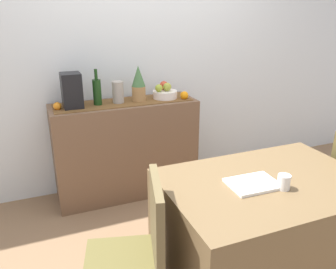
{
  "coord_description": "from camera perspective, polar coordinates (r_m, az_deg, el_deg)",
  "views": [
    {
      "loc": [
        -0.99,
        -1.97,
        1.69
      ],
      "look_at": [
        -0.05,
        0.35,
        0.76
      ],
      "focal_mm": 36.78,
      "sensor_mm": 36.0,
      "label": 1
    }
  ],
  "objects": [
    {
      "name": "ground_plane",
      "position": [
        2.79,
        3.94,
        -17.35
      ],
      "size": [
        6.4,
        6.4,
        0.02
      ],
      "primitive_type": "cube",
      "color": "#816245",
      "rests_on": "ground"
    },
    {
      "name": "room_wall_rear",
      "position": [
        3.32,
        -4.62,
        14.36
      ],
      "size": [
        6.4,
        0.06,
        2.7
      ],
      "primitive_type": "cube",
      "color": "silver",
      "rests_on": "ground"
    },
    {
      "name": "sideboard_console",
      "position": [
        3.23,
        -6.93,
        -2.44
      ],
      "size": [
        1.3,
        0.42,
        0.9
      ],
      "primitive_type": "cube",
      "color": "brown",
      "rests_on": "ground"
    },
    {
      "name": "table_runner",
      "position": [
        3.09,
        -7.28,
        5.31
      ],
      "size": [
        1.22,
        0.32,
        0.01
      ],
      "primitive_type": "cube",
      "color": "brown",
      "rests_on": "sideboard_console"
    },
    {
      "name": "fruit_bowl",
      "position": [
        3.2,
        -0.49,
        6.67
      ],
      "size": [
        0.22,
        0.22,
        0.07
      ],
      "primitive_type": "cylinder",
      "color": "silver",
      "rests_on": "table_runner"
    },
    {
      "name": "apple_upper",
      "position": [
        3.17,
        -0.12,
        7.88
      ],
      "size": [
        0.08,
        0.08,
        0.08
      ],
      "primitive_type": "sphere",
      "color": "#969C36",
      "rests_on": "fruit_bowl"
    },
    {
      "name": "apple_left",
      "position": [
        3.23,
        -0.7,
        8.16
      ],
      "size": [
        0.08,
        0.08,
        0.08
      ],
      "primitive_type": "sphere",
      "color": "#BE3F27",
      "rests_on": "fruit_bowl"
    },
    {
      "name": "apple_rear",
      "position": [
        3.14,
        -1.53,
        7.69
      ],
      "size": [
        0.07,
        0.07,
        0.07
      ],
      "primitive_type": "sphere",
      "color": "#97A833",
      "rests_on": "fruit_bowl"
    },
    {
      "name": "wine_bottle",
      "position": [
        3.01,
        -11.67,
        6.97
      ],
      "size": [
        0.07,
        0.07,
        0.31
      ],
      "color": "#183A14",
      "rests_on": "sideboard_console"
    },
    {
      "name": "coffee_maker",
      "position": [
        2.98,
        -15.67,
        7.01
      ],
      "size": [
        0.16,
        0.18,
        0.29
      ],
      "primitive_type": "cube",
      "color": "black",
      "rests_on": "sideboard_console"
    },
    {
      "name": "ceramic_vase",
      "position": [
        3.06,
        -8.28,
        6.91
      ],
      "size": [
        0.1,
        0.1,
        0.19
      ],
      "primitive_type": "cylinder",
      "color": "#A0988D",
      "rests_on": "sideboard_console"
    },
    {
      "name": "potted_plant",
      "position": [
        3.09,
        -4.91,
        8.38
      ],
      "size": [
        0.12,
        0.12,
        0.32
      ],
      "color": "#A77947",
      "rests_on": "sideboard_console"
    },
    {
      "name": "orange_loose_far",
      "position": [
        2.97,
        -17.87,
        4.49
      ],
      "size": [
        0.07,
        0.07,
        0.07
      ],
      "primitive_type": "sphere",
      "color": "orange",
      "rests_on": "sideboard_console"
    },
    {
      "name": "orange_loose_mid",
      "position": [
        3.17,
        2.72,
        6.49
      ],
      "size": [
        0.08,
        0.08,
        0.08
      ],
      "primitive_type": "sphere",
      "color": "orange",
      "rests_on": "sideboard_console"
    },
    {
      "name": "dining_table",
      "position": [
        2.3,
        15.37,
        -15.57
      ],
      "size": [
        1.21,
        0.83,
        0.74
      ],
      "primitive_type": "cube",
      "color": "brown",
      "rests_on": "ground"
    },
    {
      "name": "open_book",
      "position": [
        2.03,
        13.91,
        -7.94
      ],
      "size": [
        0.29,
        0.22,
        0.02
      ],
      "primitive_type": "cube",
      "rotation": [
        0.0,
        0.0,
        -0.03
      ],
      "color": "white",
      "rests_on": "dining_table"
    },
    {
      "name": "coffee_cup",
      "position": [
        2.02,
        18.65,
        -7.47
      ],
      "size": [
        0.07,
        0.07,
        0.08
      ],
      "primitive_type": "cylinder",
      "color": "silver",
      "rests_on": "dining_table"
    }
  ]
}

